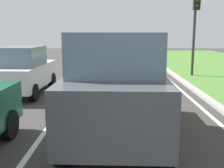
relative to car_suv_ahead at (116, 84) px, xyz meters
name	(u,v)px	position (x,y,z in m)	size (l,w,h in m)	color
ground_plane	(92,89)	(-0.97, 5.06, -1.17)	(60.00, 60.00, 0.00)	#383533
lane_line_center	(75,89)	(-1.67, 5.06, -1.16)	(0.12, 32.00, 0.01)	silver
lane_line_right_edge	(180,89)	(2.63, 5.06, -1.16)	(0.12, 32.00, 0.01)	silver
curb_right	(192,88)	(3.13, 5.06, -1.11)	(0.24, 48.00, 0.12)	#9E9B93
car_suv_ahead	(116,84)	(0.00, 0.00, 0.00)	(2.08, 4.56, 2.28)	#474C51
car_hatchback_far	(22,71)	(-3.50, 4.25, -0.28)	(1.80, 3.73, 1.78)	silver
traffic_light_near_right	(196,17)	(4.05, 8.38, 1.89)	(0.32, 0.50, 4.46)	#2D2D2D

